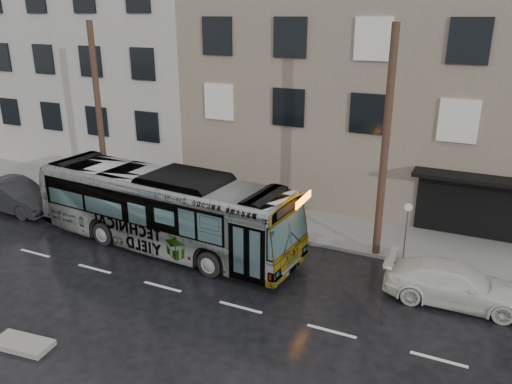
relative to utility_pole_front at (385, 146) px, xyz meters
The scene contains 11 objects.
ground 8.65m from the utility_pole_front, 153.08° to the right, with size 120.00×120.00×0.00m, color black.
sidewalk 8.11m from the utility_pole_front, 166.17° to the left, with size 90.00×3.60×0.15m, color gray.
building_taupe 9.56m from the utility_pole_front, 99.07° to the left, with size 20.00×12.00×11.00m, color gray.
building_grey 27.02m from the utility_pole_front, 156.02° to the left, with size 26.00×15.00×16.00m, color #A4A19B.
utility_pole_front is the anchor object (origin of this frame).
utility_pole_rear 14.00m from the utility_pole_front, behind, with size 0.30×0.30×9.00m, color #4B3225.
sign_post 3.48m from the utility_pole_front, ahead, with size 0.06×0.06×2.40m, color slate.
bus 9.34m from the utility_pole_front, 161.09° to the right, with size 2.83×12.11×3.37m, color #B2B2B2.
white_sedan 5.60m from the utility_pole_front, 36.21° to the right, with size 1.93×4.75×1.38m, color silver.
dark_sedan 18.22m from the utility_pole_front, behind, with size 1.72×4.93×1.62m, color black.
slush_pile 14.08m from the utility_pole_front, 128.27° to the right, with size 1.80×0.80×0.18m, color gray.
Camera 1 is at (9.89, -15.52, 9.37)m, focal length 35.00 mm.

